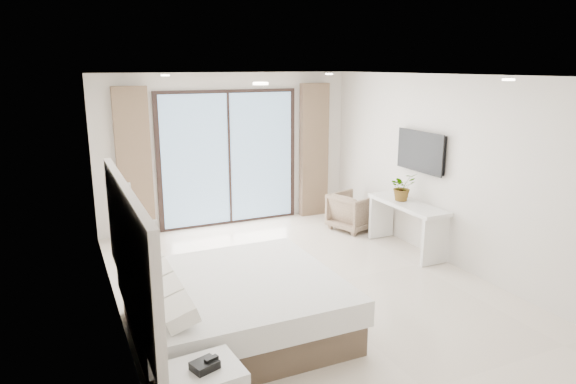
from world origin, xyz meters
name	(u,v)px	position (x,y,z in m)	size (l,w,h in m)	color
ground	(305,287)	(0.00, 0.00, 0.00)	(6.20, 6.20, 0.00)	beige
room_shell	(270,160)	(-0.20, 0.68, 1.58)	(4.62, 6.22, 2.72)	silver
bed	(233,306)	(-1.23, -0.74, 0.32)	(2.16, 2.06, 0.74)	brown
phone	(205,365)	(-1.91, -2.11, 0.58)	(0.20, 0.15, 0.07)	black
console_desk	(407,216)	(2.04, 0.58, 0.56)	(0.46, 1.48, 0.77)	silver
plant	(402,190)	(2.04, 0.73, 0.94)	(0.39, 0.43, 0.34)	#33662D
armchair	(353,210)	(1.85, 1.83, 0.36)	(0.69, 0.65, 0.71)	#9C8766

